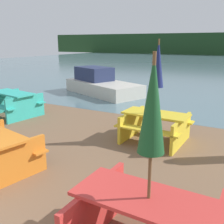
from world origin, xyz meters
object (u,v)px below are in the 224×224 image
at_px(umbrella_navy, 158,65).
at_px(boat, 101,84).
at_px(picnic_table_red, 148,222).
at_px(umbrella_darkgreen, 152,106).
at_px(picnic_table_yellow, 155,124).
at_px(picnic_table_teal, 13,102).

distance_m(umbrella_navy, boat, 6.63).
height_order(umbrella_navy, boat, umbrella_navy).
bearing_deg(picnic_table_red, boat, 124.12).
bearing_deg(boat, picnic_table_red, -33.00).
height_order(umbrella_navy, umbrella_darkgreen, umbrella_navy).
distance_m(picnic_table_red, umbrella_navy, 3.97).
relative_size(umbrella_navy, boat, 0.56).
bearing_deg(umbrella_darkgreen, picnic_table_yellow, 108.31).
height_order(picnic_table_red, boat, boat).
bearing_deg(picnic_table_red, umbrella_navy, 108.31).
xyz_separation_m(picnic_table_teal, umbrella_navy, (4.93, 0.06, 1.41)).
relative_size(picnic_table_yellow, umbrella_darkgreen, 0.70).
relative_size(umbrella_darkgreen, boat, 0.53).
xyz_separation_m(picnic_table_red, picnic_table_teal, (-6.09, 3.45, 0.02)).
bearing_deg(picnic_table_yellow, umbrella_navy, 97.13).
relative_size(picnic_table_teal, picnic_table_yellow, 1.14).
xyz_separation_m(umbrella_navy, boat, (-4.42, 4.72, -1.44)).
relative_size(picnic_table_red, boat, 0.39).
xyz_separation_m(umbrella_darkgreen, boat, (-5.58, 8.24, -1.34)).
relative_size(picnic_table_red, picnic_table_yellow, 1.05).
bearing_deg(umbrella_darkgreen, umbrella_navy, 108.31).
height_order(picnic_table_yellow, boat, boat).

